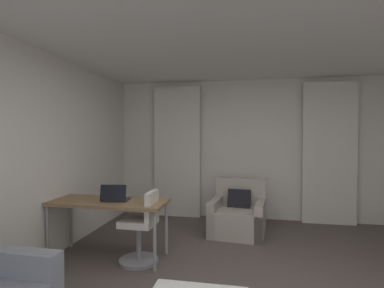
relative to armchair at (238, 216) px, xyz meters
The scene contains 9 objects.
wall_window 1.39m from the armchair, 79.00° to the left, with size 5.12×0.06×2.60m.
wall_left 3.32m from the armchair, 138.16° to the right, with size 0.06×6.12×2.60m.
ceiling 3.16m from the armchair, 85.11° to the right, with size 5.12×6.12×0.06m, color white.
curtain_left_panel 1.74m from the armchair, 146.35° to the left, with size 0.90×0.06×2.50m.
curtain_right_panel 2.00m from the armchair, 27.10° to the left, with size 0.90×0.06×2.50m.
armchair is the anchor object (origin of this frame).
desk 2.07m from the armchair, 141.37° to the right, with size 1.48×0.59×0.73m.
desk_chair 1.75m from the armchair, 130.30° to the right, with size 0.48×0.48×0.88m.
laptop 2.04m from the armchair, 139.29° to the right, with size 0.35×0.29×0.22m.
Camera 1 is at (-0.04, -2.63, 1.55)m, focal length 27.63 mm.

